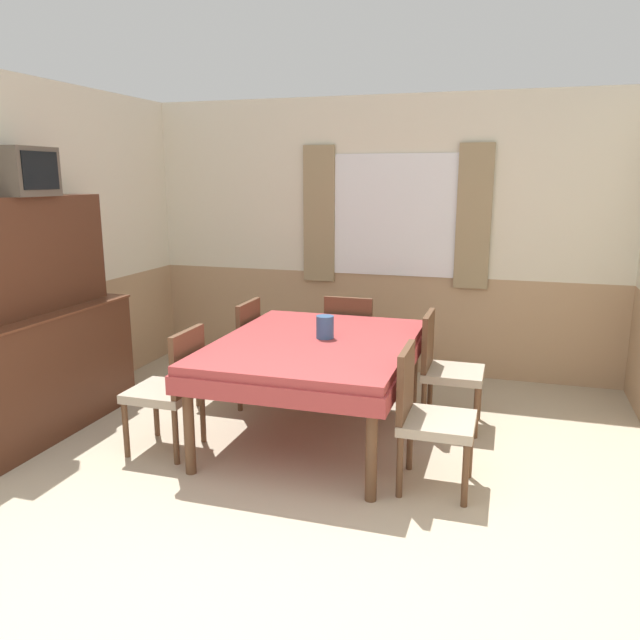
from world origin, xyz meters
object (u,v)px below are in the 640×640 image
(chair_head_window, at_px, (352,339))
(vase, at_px, (325,327))
(chair_left_near, at_px, (172,386))
(chair_right_near, at_px, (427,413))
(dining_table, at_px, (315,354))
(chair_right_far, at_px, (445,366))
(sideboard, at_px, (40,337))
(chair_left_far, at_px, (235,348))
(tv, at_px, (24,172))

(chair_head_window, xyz_separation_m, vase, (0.05, -0.99, 0.34))
(chair_left_near, relative_size, vase, 5.34)
(chair_right_near, relative_size, chair_left_near, 1.00)
(chair_left_near, xyz_separation_m, vase, (0.92, 0.59, 0.34))
(chair_right_near, bearing_deg, vase, -125.80)
(dining_table, xyz_separation_m, chair_right_far, (0.87, 0.51, -0.16))
(chair_right_far, bearing_deg, sideboard, -70.98)
(chair_left_near, xyz_separation_m, sideboard, (-1.10, 0.04, 0.25))
(chair_head_window, distance_m, chair_right_near, 1.80)
(chair_right_near, height_order, chair_right_far, same)
(dining_table, distance_m, sideboard, 2.03)
(vase, bearing_deg, dining_table, -121.69)
(chair_head_window, xyz_separation_m, chair_left_near, (-0.87, -1.58, 0.00))
(chair_right_near, bearing_deg, chair_left_far, -120.43)
(chair_left_far, relative_size, sideboard, 0.50)
(chair_right_far, xyz_separation_m, sideboard, (-2.84, -0.98, 0.25))
(dining_table, bearing_deg, tv, -166.96)
(chair_left_near, bearing_deg, chair_left_far, 0.00)
(chair_left_near, bearing_deg, vase, -57.25)
(chair_head_window, relative_size, vase, 5.34)
(chair_head_window, xyz_separation_m, chair_right_far, (0.87, -0.56, 0.00))
(chair_head_window, xyz_separation_m, sideboard, (-1.97, -1.53, 0.25))
(dining_table, relative_size, vase, 10.84)
(chair_left_far, height_order, chair_right_far, same)
(chair_left_far, height_order, chair_right_near, same)
(sideboard, bearing_deg, chair_left_far, 41.62)
(chair_right_near, xyz_separation_m, chair_left_near, (-1.74, 0.00, 0.00))
(chair_left_far, bearing_deg, chair_right_near, -120.43)
(chair_right_near, xyz_separation_m, sideboard, (-2.84, 0.04, 0.25))
(dining_table, bearing_deg, vase, 58.31)
(chair_head_window, height_order, sideboard, sideboard)
(chair_left_far, relative_size, chair_right_far, 1.00)
(chair_left_far, relative_size, chair_head_window, 1.00)
(dining_table, relative_size, sideboard, 1.02)
(tv, bearing_deg, chair_left_far, 41.30)
(dining_table, bearing_deg, chair_left_near, -149.57)
(sideboard, bearing_deg, chair_right_near, -0.85)
(chair_right_near, distance_m, chair_left_near, 1.74)
(dining_table, relative_size, chair_right_far, 2.03)
(chair_left_near, relative_size, sideboard, 0.50)
(sideboard, bearing_deg, vase, 15.20)
(chair_right_far, distance_m, sideboard, 3.01)
(chair_left_far, bearing_deg, chair_head_window, -57.35)
(sideboard, height_order, vase, sideboard)
(chair_left_far, relative_size, vase, 5.34)
(chair_right_far, bearing_deg, chair_right_near, 0.00)
(chair_left_far, distance_m, chair_left_near, 1.02)
(chair_right_near, height_order, chair_left_near, same)
(chair_head_window, height_order, chair_right_far, same)
(tv, relative_size, vase, 2.55)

